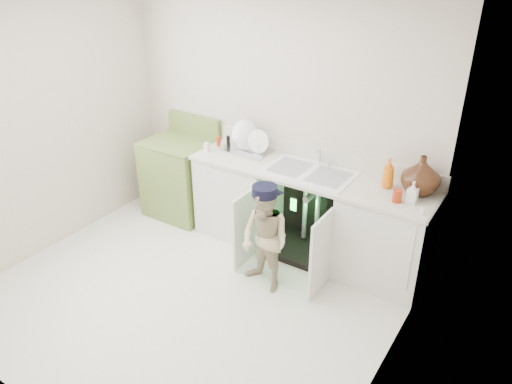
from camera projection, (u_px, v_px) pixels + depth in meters
The scene contains 5 objects.
ground at pixel (189, 296), 4.52m from camera, with size 3.50×3.50×0.00m, color silver.
room_shell at pixel (179, 171), 3.95m from camera, with size 6.00×5.50×1.26m.
counter_run at pixel (311, 212), 4.93m from camera, with size 2.44×1.02×1.25m.
avocado_stove at pixel (181, 176), 5.70m from camera, with size 0.71×0.65×1.11m.
repair_worker at pixel (265, 239), 4.42m from camera, with size 0.57×0.61×1.02m.
Camera 1 is at (2.45, -2.69, 2.91)m, focal length 35.00 mm.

